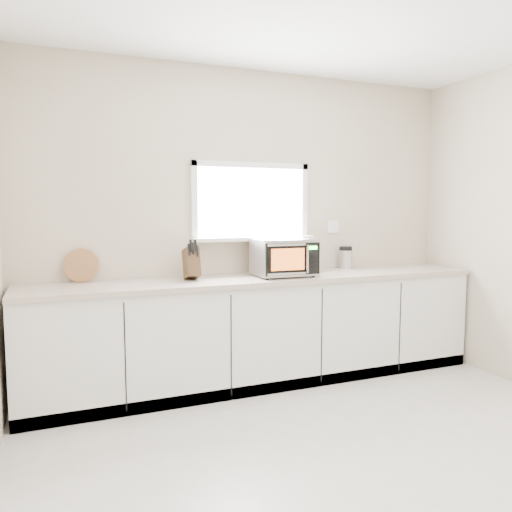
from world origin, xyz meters
TOP-DOWN VIEW (x-y plane):
  - ground at (0.00, 0.00)m, footprint 4.00×4.00m
  - back_wall at (0.00, 2.00)m, footprint 4.00×0.17m
  - cabinets at (0.00, 1.70)m, footprint 3.92×0.60m
  - countertop at (0.00, 1.69)m, footprint 3.92×0.64m
  - microwave at (0.17, 1.65)m, footprint 0.51×0.43m
  - knife_block at (-0.62, 1.74)m, footprint 0.11×0.23m
  - cutting_board at (-1.45, 1.94)m, footprint 0.27×0.06m
  - coffee_grinder at (0.93, 1.89)m, footprint 0.13×0.13m

SIDE VIEW (x-z plane):
  - ground at x=0.00m, z-range 0.00..0.00m
  - cabinets at x=0.00m, z-range 0.00..0.88m
  - countertop at x=0.00m, z-range 0.88..0.92m
  - coffee_grinder at x=0.93m, z-range 0.92..1.14m
  - cutting_board at x=-1.45m, z-range 0.92..1.18m
  - knife_block at x=-0.62m, z-range 0.90..1.22m
  - microwave at x=0.17m, z-range 0.93..1.25m
  - back_wall at x=0.00m, z-range 0.01..2.71m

